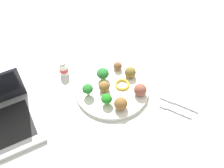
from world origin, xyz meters
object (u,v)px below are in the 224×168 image
(meatball_mid_left, at_px, (121,104))
(knife, at_px, (177,103))
(meatball_back_right, at_px, (104,87))
(meatball_mid_right, at_px, (140,90))
(broccoli_floret_front_right, at_px, (88,89))
(broccoli_floret_near_rim, at_px, (107,99))
(pepper_ring_back_left, at_px, (122,84))
(plate, at_px, (112,89))
(broccoli_floret_far_rim, at_px, (103,74))
(meatball_front_left, at_px, (118,66))
(fork, at_px, (173,110))
(meatball_front_right, at_px, (130,72))
(yogurt_bottle, at_px, (63,69))

(meatball_mid_left, height_order, knife, meatball_mid_left)
(meatball_back_right, bearing_deg, meatball_mid_right, -165.05)
(broccoli_floret_front_right, distance_m, knife, 0.33)
(broccoli_floret_near_rim, bearing_deg, pepper_ring_back_left, -101.75)
(plate, xyz_separation_m, broccoli_floret_near_rim, (-0.01, 0.08, 0.03))
(broccoli_floret_near_rim, height_order, knife, broccoli_floret_near_rim)
(broccoli_floret_far_rim, relative_size, meatball_mid_left, 1.10)
(meatball_front_left, height_order, fork, meatball_front_left)
(broccoli_floret_front_right, height_order, meatball_front_right, broccoli_floret_front_right)
(meatball_front_right, height_order, meatball_mid_right, meatball_mid_right)
(broccoli_floret_near_rim, height_order, meatball_back_right, broccoli_floret_near_rim)
(meatball_mid_right, height_order, meatball_back_right, meatball_mid_right)
(plate, height_order, meatball_mid_left, meatball_mid_left)
(pepper_ring_back_left, bearing_deg, meatball_front_right, -102.31)
(yogurt_bottle, bearing_deg, meatball_mid_left, 163.62)
(broccoli_floret_near_rim, xyz_separation_m, knife, (-0.23, -0.11, -0.04))
(plate, xyz_separation_m, meatball_front_left, (0.02, -0.10, 0.03))
(meatball_mid_right, bearing_deg, knife, -171.91)
(broccoli_floret_far_rim, relative_size, meatball_front_left, 1.49)
(broccoli_floret_near_rim, distance_m, meatball_mid_right, 0.13)
(plate, distance_m, meatball_front_right, 0.10)
(broccoli_floret_near_rim, bearing_deg, fork, -162.74)
(meatball_mid_right, bearing_deg, fork, 172.91)
(meatball_mid_right, bearing_deg, meatball_front_right, -47.21)
(plate, distance_m, meatball_mid_right, 0.11)
(broccoli_floret_far_rim, xyz_separation_m, pepper_ring_back_left, (-0.08, 0.00, -0.03))
(pepper_ring_back_left, bearing_deg, knife, -178.46)
(meatball_mid_left, distance_m, meatball_back_right, 0.10)
(plate, relative_size, meatball_front_right, 6.33)
(plate, distance_m, broccoli_floret_far_rim, 0.07)
(broccoli_floret_front_right, bearing_deg, yogurt_bottle, -26.66)
(pepper_ring_back_left, relative_size, knife, 0.39)
(broccoli_floret_far_rim, distance_m, meatball_mid_left, 0.15)
(meatball_front_left, bearing_deg, yogurt_bottle, 25.03)
(knife, bearing_deg, plate, 7.06)
(broccoli_floret_near_rim, xyz_separation_m, broccoli_floret_front_right, (0.08, -0.01, 0.01))
(meatball_back_right, bearing_deg, yogurt_bottle, -8.92)
(fork, bearing_deg, broccoli_floret_far_rim, -6.06)
(broccoli_floret_front_right, xyz_separation_m, meatball_front_left, (-0.05, -0.16, -0.02))
(broccoli_floret_near_rim, bearing_deg, knife, -155.38)
(yogurt_bottle, bearing_deg, broccoli_floret_far_rim, -173.46)
(broccoli_floret_front_right, height_order, meatball_mid_left, broccoli_floret_front_right)
(meatball_front_right, xyz_separation_m, pepper_ring_back_left, (0.01, 0.05, -0.02))
(knife, bearing_deg, broccoli_floret_far_rim, 1.04)
(broccoli_floret_near_rim, height_order, pepper_ring_back_left, broccoli_floret_near_rim)
(meatball_mid_left, bearing_deg, knife, -149.93)
(broccoli_floret_far_rim, height_order, meatball_mid_right, broccoli_floret_far_rim)
(meatball_front_right, height_order, pepper_ring_back_left, meatball_front_right)
(meatball_back_right, distance_m, fork, 0.26)
(pepper_ring_back_left, height_order, knife, pepper_ring_back_left)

